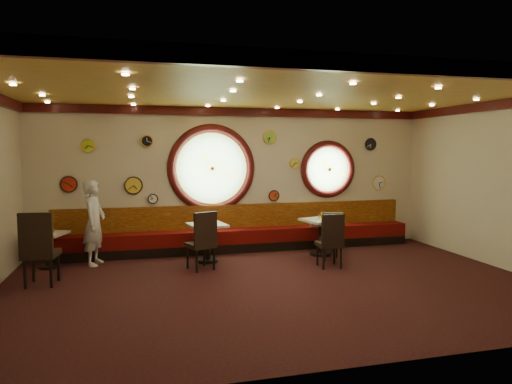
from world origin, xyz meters
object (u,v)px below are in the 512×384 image
object	(u,v)px
condiment_b_salt	(201,221)
waiter	(94,223)
chair_d	(332,233)
table_b	(207,238)
condiment_a_bottle	(53,228)
table_c	(321,232)
condiment_d_salt	(319,221)
condiment_d_pepper	(324,220)
condiment_d_bottle	(325,218)
condiment_a_salt	(44,229)
chair_b	(203,237)
condiment_c_pepper	(323,217)
condiment_b_pepper	(206,222)
condiment_b_bottle	(211,219)
chair_a	(38,244)
condiment_c_salt	(319,217)
condiment_c_bottle	(322,215)
table_a	(48,246)
condiment_a_pepper	(50,231)
table_d	(324,234)

from	to	relation	value
condiment_b_salt	waiter	size ratio (longest dim) A/B	0.06
chair_d	condiment_b_salt	xyz separation A→B (m)	(-2.61, 0.61, 0.26)
table_b	condiment_a_bottle	size ratio (longest dim) A/B	5.30
table_c	condiment_d_salt	xyz separation A→B (m)	(0.00, 0.13, 0.24)
condiment_d_pepper	condiment_d_bottle	size ratio (longest dim) A/B	0.62
table_c	condiment_a_salt	size ratio (longest dim) A/B	8.62
chair_b	condiment_c_pepper	size ratio (longest dim) A/B	8.00
condiment_b_pepper	waiter	xyz separation A→B (m)	(-2.15, 0.37, 0.01)
table_b	condiment_b_pepper	distance (m)	0.34
condiment_d_pepper	table_c	bearing A→B (deg)	-136.77
table_b	condiment_b_bottle	world-z (taller)	condiment_b_bottle
chair_a	condiment_c_pepper	bearing A→B (deg)	16.14
table_c	condiment_c_salt	distance (m)	0.34
condiment_b_pepper	condiment_c_bottle	xyz separation A→B (m)	(2.54, 0.14, 0.03)
chair_a	table_a	bearing A→B (deg)	100.74
condiment_c_salt	condiment_c_bottle	world-z (taller)	condiment_c_bottle
condiment_a_pepper	condiment_c_pepper	distance (m)	5.46
chair_a	chair_d	xyz separation A→B (m)	(5.42, 0.47, -0.14)
table_a	table_c	world-z (taller)	table_c
condiment_d_salt	condiment_a_salt	bearing A→B (deg)	177.32
chair_b	chair_d	distance (m)	2.66
chair_b	condiment_b_bottle	distance (m)	0.85
condiment_a_bottle	condiment_b_bottle	xyz separation A→B (m)	(3.03, -0.17, 0.09)
table_a	condiment_d_bottle	xyz separation A→B (m)	(5.68, -0.05, 0.34)
condiment_d_bottle	condiment_a_pepper	bearing A→B (deg)	179.76
condiment_d_salt	condiment_a_pepper	size ratio (longest dim) A/B	1.02
chair_d	condiment_a_pepper	bearing A→B (deg)	-177.99
condiment_c_pepper	table_b	bearing A→B (deg)	177.95
table_a	condiment_b_pepper	world-z (taller)	condiment_b_pepper
condiment_d_pepper	waiter	size ratio (longest dim) A/B	0.06
condiment_b_bottle	waiter	bearing A→B (deg)	175.26
condiment_c_salt	condiment_c_bottle	xyz separation A→B (m)	(0.10, 0.08, 0.03)
table_d	condiment_b_bottle	world-z (taller)	condiment_b_bottle
condiment_b_pepper	condiment_b_bottle	world-z (taller)	condiment_b_bottle
condiment_b_salt	condiment_b_bottle	size ratio (longest dim) A/B	0.69
condiment_a_bottle	chair_a	bearing A→B (deg)	-90.32
chair_a	condiment_d_pepper	xyz separation A→B (m)	(5.51, 1.09, 0.03)
condiment_a_bottle	waiter	size ratio (longest dim) A/B	0.09
condiment_a_salt	condiment_d_bottle	distance (m)	5.75
table_d	condiment_b_salt	size ratio (longest dim) A/B	7.69
table_c	condiment_a_bottle	xyz separation A→B (m)	(-5.38, 0.32, 0.27)
table_a	condiment_b_salt	xyz separation A→B (m)	(2.91, -0.19, 0.40)
condiment_b_pepper	condiment_a_bottle	world-z (taller)	condiment_b_pepper
chair_d	condiment_a_pepper	xyz separation A→B (m)	(-5.47, 0.78, 0.15)
table_b	condiment_c_pepper	world-z (taller)	condiment_c_pepper
chair_a	condiment_a_salt	distance (m)	1.37
table_b	condiment_b_bottle	bearing A→B (deg)	50.81
condiment_c_pepper	condiment_d_pepper	size ratio (longest dim) A/B	0.87
condiment_c_bottle	condiment_b_bottle	bearing A→B (deg)	179.22
condiment_c_bottle	condiment_d_pepper	bearing A→B (deg)	-3.35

